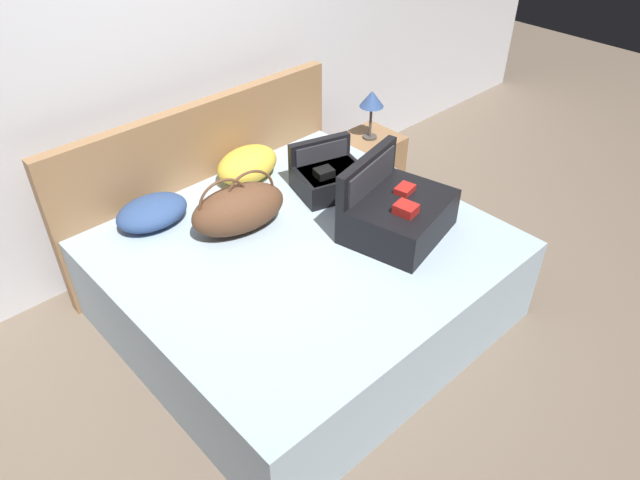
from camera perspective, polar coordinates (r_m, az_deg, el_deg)
name	(u,v)px	position (r m, az deg, el deg)	size (l,w,h in m)	color
ground_plane	(350,349)	(3.49, 2.95, -10.42)	(12.00, 12.00, 0.00)	#6B5B4C
back_wall	(164,53)	(3.89, -14.78, 16.99)	(8.00, 0.10, 2.60)	silver
bed	(304,280)	(3.50, -1.58, -3.85)	(2.01, 1.88, 0.55)	#99ADBC
headboard	(204,179)	(4.00, -11.07, 5.78)	(2.05, 0.08, 1.06)	olive
hard_case_large	(397,212)	(3.35, 7.45, 2.69)	(0.66, 0.60, 0.43)	black
hard_case_medium	(329,176)	(3.72, 0.90, 6.14)	(0.50, 0.45, 0.29)	black
duffel_bag	(238,209)	(3.38, -7.86, 3.02)	(0.60, 0.39, 0.36)	brown
pillow_near_headboard	(247,165)	(3.87, -7.00, 7.21)	(0.44, 0.31, 0.21)	gold
pillow_center_head	(152,212)	(3.56, -15.85, 2.59)	(0.42, 0.30, 0.16)	navy
nightstand	(368,166)	(4.66, 4.64, 7.13)	(0.44, 0.40, 0.48)	olive
table_lamp	(372,101)	(4.41, 5.00, 13.18)	(0.18, 0.18, 0.37)	#3F3833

